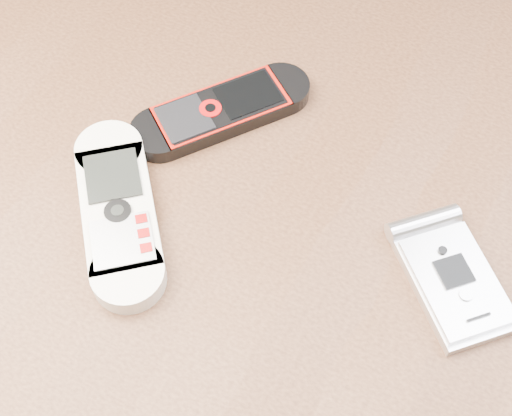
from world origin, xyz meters
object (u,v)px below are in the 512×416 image
object	(u,v)px
table	(251,274)
nokia_black_red	(222,111)
motorola_razr	(453,279)
nokia_white	(119,210)

from	to	relation	value
table	nokia_black_red	bearing A→B (deg)	131.32
motorola_razr	nokia_white	bearing A→B (deg)	148.25
table	motorola_razr	bearing A→B (deg)	4.15
nokia_black_red	motorola_razr	size ratio (longest dim) A/B	1.46
motorola_razr	nokia_black_red	bearing A→B (deg)	118.85
nokia_white	motorola_razr	bearing A→B (deg)	-26.14
nokia_white	nokia_black_red	distance (m)	0.12
motorola_razr	table	bearing A→B (deg)	138.56
nokia_white	motorola_razr	world-z (taller)	nokia_white
nokia_white	nokia_black_red	xyz separation A→B (m)	(0.02, 0.12, -0.00)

